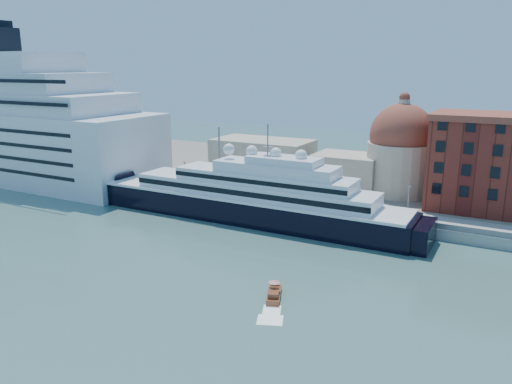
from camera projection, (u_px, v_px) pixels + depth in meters
The scene contains 9 objects.
ground at pixel (217, 254), 98.16m from camera, with size 400.00×400.00×0.00m, color #335957.
quay at pixel (289, 207), 126.91m from camera, with size 180.00×10.00×2.50m, color gray.
land at pixel (341, 177), 162.01m from camera, with size 260.00×72.00×2.00m, color slate.
quay_fence at pixel (281, 204), 122.60m from camera, with size 180.00×0.10×1.20m, color slate.
superyacht at pixel (235, 199), 120.88m from camera, with size 91.18×12.64×27.25m.
service_barge at pixel (80, 193), 141.85m from camera, with size 12.23×4.84×2.69m.
water_taxi at pixel (274, 294), 79.50m from camera, with size 4.24×6.58×2.97m.
church at pixel (344, 157), 141.88m from camera, with size 66.00×18.00×25.50m.
lamp_posts at pixel (242, 170), 129.10m from camera, with size 120.80×2.40×18.00m.
Camera 1 is at (50.24, -77.59, 36.07)m, focal length 35.00 mm.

